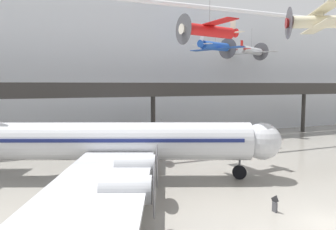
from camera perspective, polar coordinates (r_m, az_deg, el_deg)
ground_plane at (r=24.40m, az=25.89°, el=-16.61°), size 260.00×260.00×0.00m
hangar_back_wall at (r=56.17m, az=-5.10°, el=7.77°), size 140.00×3.00×22.60m
mezzanine_walkway at (r=48.78m, az=-2.23°, el=3.72°), size 110.00×3.20×9.15m
ceiling_truss_beam at (r=43.27m, az=1.31°, el=18.72°), size 120.00×0.60×0.60m
airliner_silver_main at (r=31.03m, az=-9.76°, el=-4.64°), size 30.34×35.62×10.34m
suspended_plane_cream_biplane at (r=32.68m, az=25.40°, el=14.52°), size 6.69×7.40×5.70m
suspended_plane_red_highwing at (r=35.55m, az=7.24°, el=14.40°), size 7.03×8.64×5.73m
suspended_plane_silver_racer at (r=59.99m, az=14.30°, el=10.79°), size 7.60×8.72×5.34m
suspended_plane_blue_trainer at (r=50.46m, az=8.21°, el=11.75°), size 7.74×8.88×5.69m
info_sign_pedestal at (r=24.90m, az=18.10°, el=-14.76°), size 0.17×0.78×1.24m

